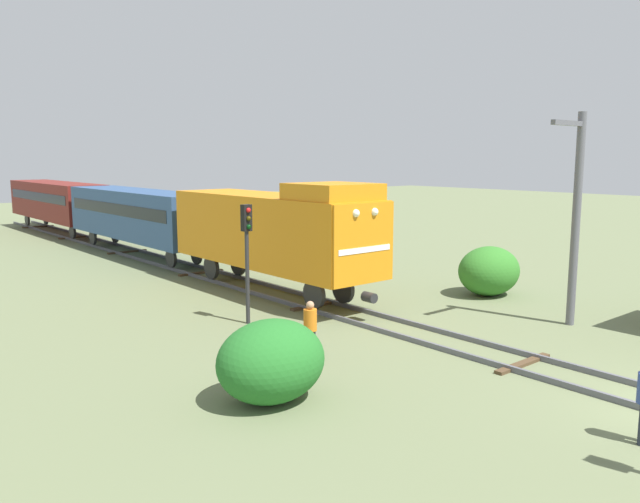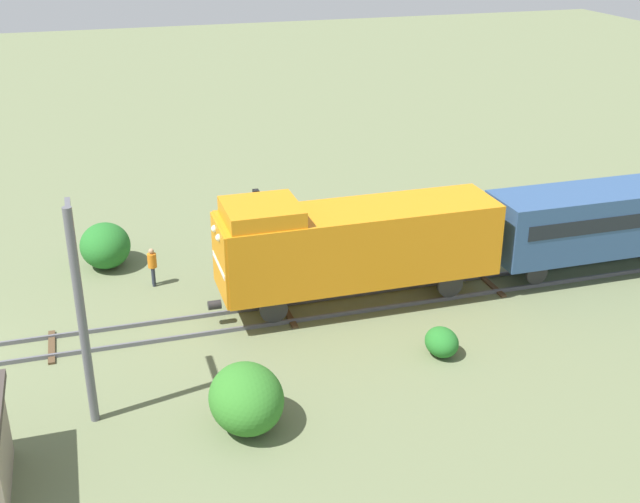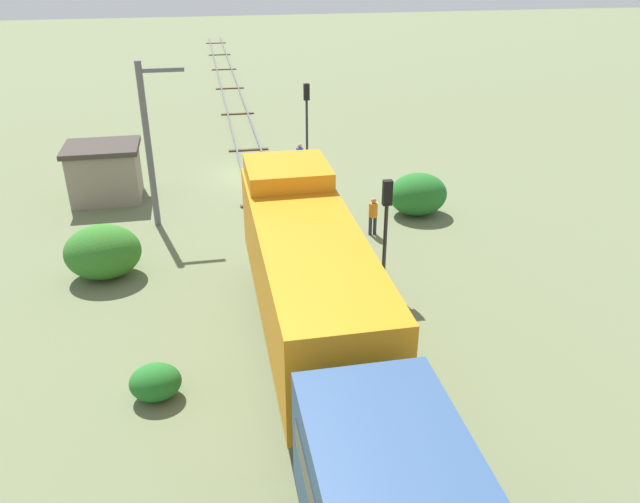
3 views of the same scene
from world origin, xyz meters
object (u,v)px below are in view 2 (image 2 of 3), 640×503
locomotive (354,242)px  traffic_signal_mid (257,218)px  worker_by_signal (152,264)px  catenary_mast (81,311)px

locomotive → traffic_signal_mid: 4.62m
locomotive → traffic_signal_mid: bearing=-137.4°
traffic_signal_mid → worker_by_signal: bearing=-100.3°
worker_by_signal → catenary_mast: size_ratio=0.24×
locomotive → worker_by_signal: size_ratio=6.82×
traffic_signal_mid → locomotive: bearing=42.6°
locomotive → catenary_mast: bearing=-64.5°
locomotive → traffic_signal_mid: size_ratio=2.82×
traffic_signal_mid → catenary_mast: 11.07m
catenary_mast → locomotive: bearing=115.5°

